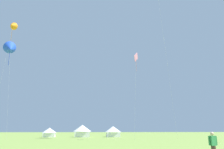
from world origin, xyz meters
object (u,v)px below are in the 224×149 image
at_px(festival_tent_center, 49,132).
at_px(festival_tent_right, 82,130).
at_px(kite_orange_delta, 13,26).
at_px(kite_blue_delta, 10,48).
at_px(person_spectator, 213,147).
at_px(kite_pink_diamond, 136,59).
at_px(festival_tent_left, 113,131).

height_order(festival_tent_center, festival_tent_right, festival_tent_right).
distance_m(kite_orange_delta, festival_tent_right, 33.73).
bearing_deg(kite_blue_delta, person_spectator, -56.29).
relative_size(person_spectator, festival_tent_right, 0.35).
bearing_deg(festival_tent_right, festival_tent_center, 180.00).
bearing_deg(festival_tent_center, kite_orange_delta, -156.50).
xyz_separation_m(kite_pink_diamond, festival_tent_center, (-19.28, 19.76, -14.60)).
bearing_deg(person_spectator, festival_tent_left, 90.42).
relative_size(kite_orange_delta, person_spectator, 17.46).
bearing_deg(kite_pink_diamond, festival_tent_right, 118.39).
distance_m(kite_pink_diamond, person_spectator, 32.94).
relative_size(kite_pink_diamond, kite_orange_delta, 0.57).
bearing_deg(festival_tent_right, kite_orange_delta, -166.43).
relative_size(kite_orange_delta, festival_tent_center, 8.08).
distance_m(kite_blue_delta, festival_tent_left, 33.59).
xyz_separation_m(kite_pink_diamond, festival_tent_left, (-2.36, 19.76, -14.38)).
height_order(person_spectator, festival_tent_right, festival_tent_right).
height_order(kite_orange_delta, festival_tent_right, kite_orange_delta).
relative_size(festival_tent_center, festival_tent_left, 0.86).
xyz_separation_m(kite_blue_delta, person_spectator, (26.20, -39.27, -19.87)).
height_order(kite_orange_delta, person_spectator, kite_orange_delta).
distance_m(kite_pink_diamond, kite_orange_delta, 36.04).
height_order(kite_pink_diamond, festival_tent_right, kite_pink_diamond).
distance_m(kite_blue_delta, festival_tent_right, 27.58).
relative_size(kite_pink_diamond, festival_tent_right, 3.55).
distance_m(kite_pink_diamond, kite_blue_delta, 30.32).
bearing_deg(kite_orange_delta, kite_pink_diamond, -26.69).
relative_size(person_spectator, festival_tent_left, 0.40).
bearing_deg(festival_tent_left, festival_tent_center, 180.00).
relative_size(kite_pink_diamond, kite_blue_delta, 0.76).
bearing_deg(festival_tent_center, festival_tent_left, -0.00).
bearing_deg(kite_blue_delta, festival_tent_right, 28.96).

